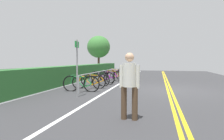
% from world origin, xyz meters
% --- Properties ---
extents(ground_plane, '(34.54, 10.93, 0.05)m').
position_xyz_m(ground_plane, '(0.00, 0.00, -0.03)').
color(ground_plane, '#353538').
extents(centre_line_yellow_inner, '(31.09, 0.10, 0.00)m').
position_xyz_m(centre_line_yellow_inner, '(0.00, -0.08, 0.00)').
color(centre_line_yellow_inner, gold).
rests_on(centre_line_yellow_inner, ground_plane).
extents(centre_line_yellow_outer, '(31.09, 0.10, 0.00)m').
position_xyz_m(centre_line_yellow_outer, '(0.00, 0.08, 0.00)').
color(centre_line_yellow_outer, gold).
rests_on(centre_line_yellow_outer, ground_plane).
extents(bike_lane_stripe_white, '(31.09, 0.12, 0.00)m').
position_xyz_m(bike_lane_stripe_white, '(0.00, 2.80, 0.00)').
color(bike_lane_stripe_white, white).
rests_on(bike_lane_stripe_white, ground_plane).
extents(bike_rack, '(8.58, 0.05, 0.78)m').
position_xyz_m(bike_rack, '(2.28, 3.83, 0.59)').
color(bike_rack, '#9EA0A5').
rests_on(bike_rack, ground_plane).
extents(bicycle_0, '(0.46, 1.75, 0.78)m').
position_xyz_m(bicycle_0, '(-1.50, 3.93, 0.37)').
color(bicycle_0, black).
rests_on(bicycle_0, ground_plane).
extents(bicycle_1, '(0.51, 1.69, 0.71)m').
position_xyz_m(bicycle_1, '(-0.52, 3.91, 0.33)').
color(bicycle_1, black).
rests_on(bicycle_1, ground_plane).
extents(bicycle_2, '(0.46, 1.65, 0.70)m').
position_xyz_m(bicycle_2, '(0.44, 3.91, 0.33)').
color(bicycle_2, black).
rests_on(bicycle_2, ground_plane).
extents(bicycle_3, '(0.62, 1.76, 0.78)m').
position_xyz_m(bicycle_3, '(1.39, 3.84, 0.36)').
color(bicycle_3, black).
rests_on(bicycle_3, ground_plane).
extents(bicycle_4, '(0.65, 1.63, 0.70)m').
position_xyz_m(bicycle_4, '(2.31, 3.97, 0.33)').
color(bicycle_4, black).
rests_on(bicycle_4, ground_plane).
extents(bicycle_5, '(0.59, 1.73, 0.71)m').
position_xyz_m(bicycle_5, '(3.21, 3.76, 0.33)').
color(bicycle_5, black).
rests_on(bicycle_5, ground_plane).
extents(bicycle_6, '(0.50, 1.75, 0.73)m').
position_xyz_m(bicycle_6, '(4.10, 3.73, 0.34)').
color(bicycle_6, black).
rests_on(bicycle_6, ground_plane).
extents(bicycle_7, '(0.69, 1.74, 0.77)m').
position_xyz_m(bicycle_7, '(5.03, 3.74, 0.36)').
color(bicycle_7, black).
rests_on(bicycle_7, ground_plane).
extents(bicycle_8, '(0.46, 1.71, 0.75)m').
position_xyz_m(bicycle_8, '(5.99, 3.92, 0.35)').
color(bicycle_8, black).
rests_on(bicycle_8, ground_plane).
extents(pedestrian, '(0.32, 0.49, 1.60)m').
position_xyz_m(pedestrian, '(-5.06, 1.18, 0.92)').
color(pedestrian, '#4C3826').
rests_on(pedestrian, ground_plane).
extents(sign_post_near, '(0.36, 0.06, 2.21)m').
position_xyz_m(sign_post_near, '(-2.70, 3.58, 1.33)').
color(sign_post_near, gray).
rests_on(sign_post_near, ground_plane).
extents(hedge_backdrop, '(17.53, 0.88, 1.07)m').
position_xyz_m(hedge_backdrop, '(3.78, 6.06, 0.53)').
color(hedge_backdrop, '#2D6B30').
rests_on(hedge_backdrop, ground_plane).
extents(tree_mid, '(2.51, 2.51, 4.09)m').
position_xyz_m(tree_mid, '(10.60, 6.96, 2.88)').
color(tree_mid, '#473323').
rests_on(tree_mid, ground_plane).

